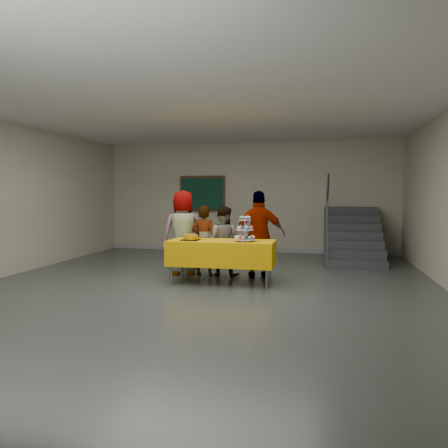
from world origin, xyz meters
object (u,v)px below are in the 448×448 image
object	(u,v)px
schoolchild_a	(183,232)
schoolchild_b	(204,240)
staircase	(351,239)
noticeboard	(202,194)
bake_table	(222,252)
schoolchild_d	(259,235)
cupcake_stand	(245,231)
bear_cake	(191,237)
schoolchild_c	(223,241)

from	to	relation	value
schoolchild_a	schoolchild_b	distance (m)	0.47
staircase	noticeboard	bearing A→B (deg)	168.17
schoolchild_a	schoolchild_b	world-z (taller)	schoolchild_a
bake_table	schoolchild_d	xyz separation A→B (m)	(0.60, 0.59, 0.27)
bake_table	noticeboard	bearing A→B (deg)	109.45
schoolchild_a	cupcake_stand	bearing A→B (deg)	125.75
bake_table	schoolchild_b	distance (m)	0.83
bake_table	noticeboard	world-z (taller)	noticeboard
cupcake_stand	schoolchild_d	xyz separation A→B (m)	(0.17, 0.65, -0.12)
schoolchild_a	schoolchild_d	world-z (taller)	schoolchild_a
bake_table	schoolchild_a	bearing A→B (deg)	142.92
bear_cake	schoolchild_b	world-z (taller)	schoolchild_b
bear_cake	staircase	distance (m)	4.67
schoolchild_a	schoolchild_b	size ratio (longest dim) A/B	1.21
schoolchild_b	schoolchild_a	bearing A→B (deg)	-3.88
bear_cake	schoolchild_c	xyz separation A→B (m)	(0.42, 0.77, -0.15)
cupcake_stand	schoolchild_d	bearing A→B (deg)	75.17
cupcake_stand	bear_cake	size ratio (longest dim) A/B	1.24
schoolchild_c	bear_cake	bearing A→B (deg)	69.25
schoolchild_b	noticeboard	bearing A→B (deg)	-70.09
cupcake_stand	schoolchild_a	world-z (taller)	schoolchild_a
bake_table	schoolchild_b	world-z (taller)	schoolchild_b
bake_table	schoolchild_b	size ratio (longest dim) A/B	1.36
bear_cake	schoolchild_b	size ratio (longest dim) A/B	0.26
bear_cake	schoolchild_b	distance (m)	0.75
cupcake_stand	staircase	size ratio (longest dim) A/B	0.19
schoolchild_a	schoolchild_d	bearing A→B (deg)	150.59
schoolchild_c	staircase	size ratio (longest dim) A/B	0.57
cupcake_stand	schoolchild_a	distance (m)	1.57
bear_cake	noticeboard	xyz separation A→B (m)	(-0.97, 4.38, 0.77)
bake_table	cupcake_stand	bearing A→B (deg)	-7.80
noticeboard	schoolchild_a	bearing A→B (deg)	-80.86
schoolchild_a	staircase	world-z (taller)	staircase
schoolchild_b	staircase	size ratio (longest dim) A/B	0.57
schoolchild_b	bake_table	bearing A→B (deg)	131.77
bake_table	bear_cake	xyz separation A→B (m)	(-0.55, -0.09, 0.27)
schoolchild_a	schoolchild_d	xyz separation A→B (m)	(1.54, -0.12, -0.01)
schoolchild_d	bake_table	bearing A→B (deg)	33.41
schoolchild_c	noticeboard	distance (m)	3.98
schoolchild_a	noticeboard	bearing A→B (deg)	-105.78
schoolchild_b	schoolchild_c	distance (m)	0.37
bear_cake	schoolchild_a	bearing A→B (deg)	116.30
bear_cake	cupcake_stand	bearing A→B (deg)	1.56
schoolchild_b	schoolchild_d	xyz separation A→B (m)	(1.10, -0.06, 0.14)
schoolchild_c	bake_table	bearing A→B (deg)	108.34
bake_table	bear_cake	size ratio (longest dim) A/B	5.25
cupcake_stand	schoolchild_c	xyz separation A→B (m)	(-0.56, 0.74, -0.27)
schoolchild_a	noticeboard	size ratio (longest dim) A/B	1.28
bake_table	staircase	bearing A→B (deg)	54.41
schoolchild_c	staircase	xyz separation A→B (m)	(2.60, 2.77, -0.19)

